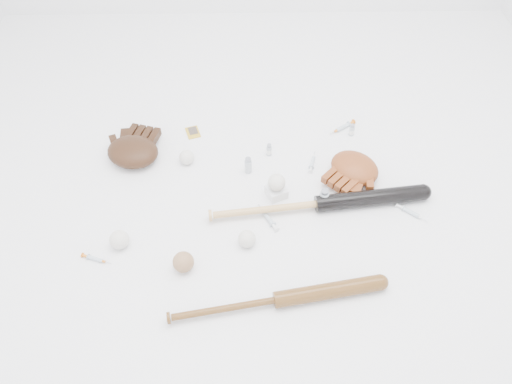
{
  "coord_description": "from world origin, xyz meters",
  "views": [
    {
      "loc": [
        -0.04,
        -1.29,
        1.57
      ],
      "look_at": [
        -0.02,
        0.01,
        0.06
      ],
      "focal_mm": 35.0,
      "sensor_mm": 36.0,
      "label": 1
    }
  ],
  "objects_px": {
    "bat_dark": "(318,204)",
    "glove_dark": "(133,152)",
    "bat_wood": "(277,300)",
    "pedestal": "(276,192)"
  },
  "relations": [
    {
      "from": "bat_dark",
      "to": "glove_dark",
      "type": "xyz_separation_m",
      "value": [
        -0.78,
        0.3,
        0.01
      ]
    },
    {
      "from": "bat_dark",
      "to": "pedestal",
      "type": "relative_size",
      "value": 12.38
    },
    {
      "from": "bat_wood",
      "to": "glove_dark",
      "type": "distance_m",
      "value": 0.93
    },
    {
      "from": "bat_wood",
      "to": "pedestal",
      "type": "height_order",
      "value": "bat_wood"
    },
    {
      "from": "glove_dark",
      "to": "pedestal",
      "type": "relative_size",
      "value": 3.59
    },
    {
      "from": "glove_dark",
      "to": "bat_wood",
      "type": "bearing_deg",
      "value": -34.49
    },
    {
      "from": "bat_dark",
      "to": "glove_dark",
      "type": "relative_size",
      "value": 3.45
    },
    {
      "from": "bat_wood",
      "to": "pedestal",
      "type": "xyz_separation_m",
      "value": [
        0.02,
        0.5,
        -0.01
      ]
    },
    {
      "from": "pedestal",
      "to": "bat_wood",
      "type": "bearing_deg",
      "value": -92.36
    },
    {
      "from": "bat_wood",
      "to": "glove_dark",
      "type": "xyz_separation_m",
      "value": [
        -0.59,
        0.72,
        0.02
      ]
    }
  ]
}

